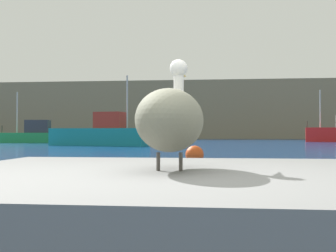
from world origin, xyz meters
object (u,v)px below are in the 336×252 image
at_px(pelican, 171,119).
at_px(mooring_buoy, 195,155).
at_px(fishing_boat_green, 41,135).
at_px(fishing_boat_teal, 102,134).

relative_size(pelican, mooring_buoy, 2.36).
height_order(fishing_boat_green, mooring_buoy, fishing_boat_green).
bearing_deg(mooring_buoy, fishing_boat_green, 122.50).
height_order(fishing_boat_teal, mooring_buoy, fishing_boat_teal).
bearing_deg(fishing_boat_teal, pelican, -65.07).
relative_size(fishing_boat_teal, fishing_boat_green, 0.95).
xyz_separation_m(pelican, mooring_buoy, (-0.19, 9.64, -0.82)).
bearing_deg(pelican, mooring_buoy, 6.41).
height_order(fishing_boat_teal, fishing_boat_green, fishing_boat_teal).
bearing_deg(fishing_boat_teal, mooring_buoy, -57.28).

